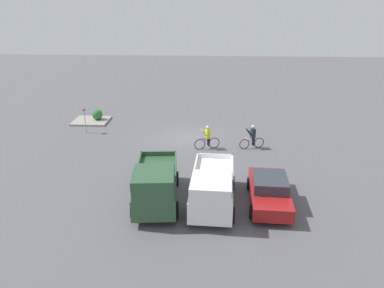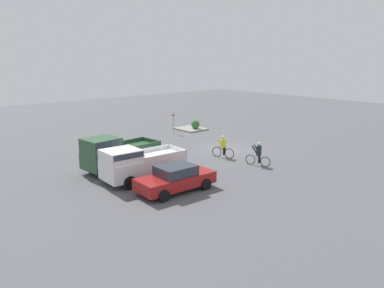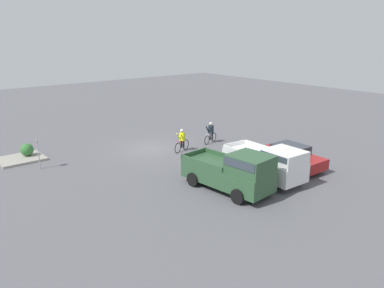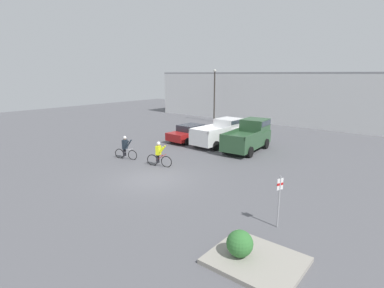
% 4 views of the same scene
% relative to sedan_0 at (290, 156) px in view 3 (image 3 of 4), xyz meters
% --- Properties ---
extents(ground_plane, '(80.00, 80.00, 0.00)m').
position_rel_sedan_0_xyz_m(ground_plane, '(4.62, -9.04, -0.73)').
color(ground_plane, '#56565B').
extents(sedan_0, '(2.16, 4.51, 1.46)m').
position_rel_sedan_0_xyz_m(sedan_0, '(0.00, 0.00, 0.00)').
color(sedan_0, maroon).
rests_on(sedan_0, ground_plane).
extents(pickup_truck_0, '(2.36, 5.10, 2.08)m').
position_rel_sedan_0_xyz_m(pickup_truck_0, '(2.82, 0.52, 0.35)').
color(pickup_truck_0, white).
rests_on(pickup_truck_0, ground_plane).
extents(pickup_truck_1, '(2.54, 5.27, 2.31)m').
position_rel_sedan_0_xyz_m(pickup_truck_1, '(5.56, 0.45, 0.44)').
color(pickup_truck_1, '#2D5133').
rests_on(pickup_truck_1, ground_plane).
extents(cyclist_0, '(1.71, 0.64, 1.66)m').
position_rel_sedan_0_xyz_m(cyclist_0, '(3.17, -7.05, 0.08)').
color(cyclist_0, black).
rests_on(cyclist_0, ground_plane).
extents(cyclist_1, '(1.71, 0.64, 1.67)m').
position_rel_sedan_0_xyz_m(cyclist_1, '(0.14, -7.32, 0.09)').
color(cyclist_1, black).
rests_on(cyclist_1, ground_plane).
extents(fire_lane_sign, '(0.14, 0.29, 2.10)m').
position_rel_sedan_0_xyz_m(fire_lane_sign, '(12.37, -9.74, 0.54)').
color(fire_lane_sign, '#9E9EA3').
rests_on(fire_lane_sign, ground_plane).
extents(curb_island, '(2.82, 2.41, 0.15)m').
position_rel_sedan_0_xyz_m(curb_island, '(12.79, -12.32, -0.66)').
color(curb_island, gray).
rests_on(curb_island, ground_plane).
extents(shrub, '(0.86, 0.86, 0.86)m').
position_rel_sedan_0_xyz_m(shrub, '(12.30, -12.51, -0.15)').
color(shrub, '#337033').
rests_on(shrub, curb_island).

